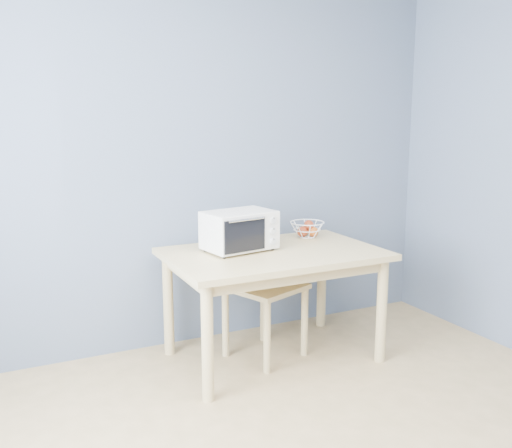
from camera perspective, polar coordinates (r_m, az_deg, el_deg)
name	(u,v)px	position (r m, az deg, el deg)	size (l,w,h in m)	color
room	(396,214)	(2.05, 13.84, 0.98)	(4.01, 4.51, 2.61)	tan
dining_table	(274,266)	(3.81, 1.77, -4.20)	(1.40, 0.90, 0.75)	tan
toaster_oven	(237,230)	(3.75, -1.90, -0.64)	(0.50, 0.40, 0.27)	white
fruit_basket	(307,229)	(4.20, 5.13, -0.48)	(0.34, 0.34, 0.13)	white
dining_chair	(260,288)	(3.91, 0.43, -6.45)	(0.58, 0.58, 0.96)	tan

